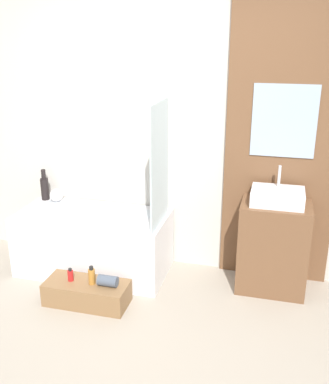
# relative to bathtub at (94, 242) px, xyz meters

# --- Properties ---
(ground_plane) EXTENTS (12.00, 12.00, 0.00)m
(ground_plane) POSITION_rel_bathtub_xyz_m (0.65, -1.20, -0.29)
(ground_plane) COLOR #A39989
(wall_tiled_back) EXTENTS (4.20, 0.06, 2.60)m
(wall_tiled_back) POSITION_rel_bathtub_xyz_m (0.65, 0.38, 1.01)
(wall_tiled_back) COLOR beige
(wall_tiled_back) RESTS_ON ground_plane
(wall_wood_accent) EXTENTS (0.95, 0.04, 2.60)m
(wall_wood_accent) POSITION_rel_bathtub_xyz_m (1.61, 0.32, 1.02)
(wall_wood_accent) COLOR brown
(wall_wood_accent) RESTS_ON ground_plane
(bathtub) EXTENTS (1.37, 0.65, 0.57)m
(bathtub) POSITION_rel_bathtub_xyz_m (0.00, 0.00, 0.00)
(bathtub) COLOR white
(bathtub) RESTS_ON ground_plane
(glass_shower_screen) EXTENTS (0.01, 0.52, 1.04)m
(glass_shower_screen) POSITION_rel_bathtub_xyz_m (0.65, -0.04, 0.80)
(glass_shower_screen) COLOR silver
(glass_shower_screen) RESTS_ON bathtub
(wooden_step_bench) EXTENTS (0.69, 0.30, 0.19)m
(wooden_step_bench) POSITION_rel_bathtub_xyz_m (0.16, -0.54, -0.19)
(wooden_step_bench) COLOR olive
(wooden_step_bench) RESTS_ON ground_plane
(vanity_cabinet) EXTENTS (0.58, 0.41, 0.79)m
(vanity_cabinet) POSITION_rel_bathtub_xyz_m (1.61, 0.10, 0.11)
(vanity_cabinet) COLOR brown
(vanity_cabinet) RESTS_ON ground_plane
(sink) EXTENTS (0.43, 0.31, 0.31)m
(sink) POSITION_rel_bathtub_xyz_m (1.61, 0.10, 0.56)
(sink) COLOR white
(sink) RESTS_ON vanity_cabinet
(vase_tall_dark) EXTENTS (0.08, 0.08, 0.31)m
(vase_tall_dark) POSITION_rel_bathtub_xyz_m (-0.59, 0.24, 0.41)
(vase_tall_dark) COLOR black
(vase_tall_dark) RESTS_ON bathtub
(vase_round_light) EXTENTS (0.13, 0.13, 0.13)m
(vase_round_light) POSITION_rel_bathtub_xyz_m (-0.46, 0.21, 0.35)
(vase_round_light) COLOR white
(vase_round_light) RESTS_ON bathtub
(bottle_soap_primary) EXTENTS (0.05, 0.05, 0.11)m
(bottle_soap_primary) POSITION_rel_bathtub_xyz_m (0.02, -0.54, -0.05)
(bottle_soap_primary) COLOR red
(bottle_soap_primary) RESTS_ON wooden_step_bench
(bottle_soap_secondary) EXTENTS (0.06, 0.06, 0.16)m
(bottle_soap_secondary) POSITION_rel_bathtub_xyz_m (0.21, -0.54, -0.03)
(bottle_soap_secondary) COLOR #B2752D
(bottle_soap_secondary) RESTS_ON wooden_step_bench
(towel_roll) EXTENTS (0.16, 0.09, 0.09)m
(towel_roll) POSITION_rel_bathtub_xyz_m (0.35, -0.54, -0.05)
(towel_roll) COLOR #4C5666
(towel_roll) RESTS_ON wooden_step_bench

